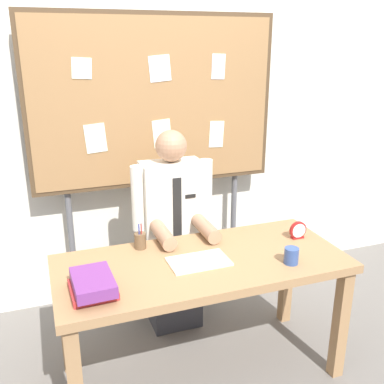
# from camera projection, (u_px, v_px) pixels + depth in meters

# --- Properties ---
(ground_plane) EXTENTS (12.00, 12.00, 0.00)m
(ground_plane) POSITION_uv_depth(u_px,v_px,m) (201.00, 370.00, 2.73)
(ground_plane) COLOR slate
(back_wall) EXTENTS (6.40, 0.08, 2.70)m
(back_wall) POSITION_uv_depth(u_px,v_px,m) (149.00, 122.00, 3.29)
(back_wall) COLOR silver
(back_wall) RESTS_ON ground_plane
(desk) EXTENTS (1.63, 0.71, 0.76)m
(desk) POSITION_uv_depth(u_px,v_px,m) (202.00, 276.00, 2.51)
(desk) COLOR #9E754C
(desk) RESTS_ON ground_plane
(person) EXTENTS (0.55, 0.56, 1.39)m
(person) POSITION_uv_depth(u_px,v_px,m) (173.00, 239.00, 3.01)
(person) COLOR #2D2D33
(person) RESTS_ON ground_plane
(bulletin_board) EXTENTS (1.74, 0.09, 2.11)m
(bulletin_board) POSITION_uv_depth(u_px,v_px,m) (155.00, 105.00, 3.06)
(bulletin_board) COLOR #4C3823
(bulletin_board) RESTS_ON ground_plane
(book_stack) EXTENTS (0.22, 0.29, 0.10)m
(book_stack) POSITION_uv_depth(u_px,v_px,m) (93.00, 285.00, 2.14)
(book_stack) COLOR #B22D2D
(book_stack) RESTS_ON desk
(open_notebook) EXTENTS (0.34, 0.21, 0.01)m
(open_notebook) POSITION_uv_depth(u_px,v_px,m) (199.00, 261.00, 2.45)
(open_notebook) COLOR #F4EFCC
(open_notebook) RESTS_ON desk
(desk_clock) EXTENTS (0.11, 0.04, 0.11)m
(desk_clock) POSITION_uv_depth(u_px,v_px,m) (298.00, 231.00, 2.74)
(desk_clock) COLOR maroon
(desk_clock) RESTS_ON desk
(coffee_mug) EXTENTS (0.08, 0.08, 0.09)m
(coffee_mug) POSITION_uv_depth(u_px,v_px,m) (291.00, 256.00, 2.43)
(coffee_mug) COLOR #334C8C
(coffee_mug) RESTS_ON desk
(pen_holder) EXTENTS (0.07, 0.07, 0.16)m
(pen_holder) POSITION_uv_depth(u_px,v_px,m) (140.00, 241.00, 2.61)
(pen_holder) COLOR brown
(pen_holder) RESTS_ON desk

